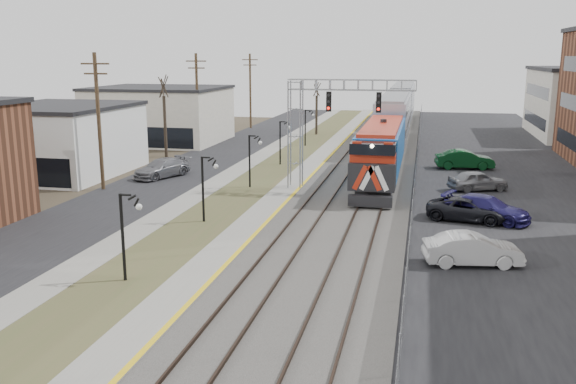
% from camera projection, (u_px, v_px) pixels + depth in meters
% --- Properties ---
extents(ground, '(160.00, 160.00, 0.00)m').
position_uv_depth(ground, '(122.00, 384.00, 18.54)').
color(ground, '#473D2D').
rests_on(ground, ground).
extents(street_west, '(7.00, 120.00, 0.04)m').
position_uv_depth(street_west, '(191.00, 167.00, 54.30)').
color(street_west, black).
rests_on(street_west, ground).
extents(sidewalk, '(2.00, 120.00, 0.08)m').
position_uv_depth(sidewalk, '(239.00, 169.00, 53.35)').
color(sidewalk, gray).
rests_on(sidewalk, ground).
extents(grass_median, '(4.00, 120.00, 0.06)m').
position_uv_depth(grass_median, '(272.00, 171.00, 52.72)').
color(grass_median, '#444C28').
rests_on(grass_median, ground).
extents(platform, '(2.00, 120.00, 0.24)m').
position_uv_depth(platform, '(306.00, 171.00, 52.06)').
color(platform, gray).
rests_on(platform, ground).
extents(ballast_bed, '(8.00, 120.00, 0.20)m').
position_uv_depth(ballast_bed, '(365.00, 174.00, 51.01)').
color(ballast_bed, '#595651').
rests_on(ballast_bed, ground).
extents(parking_lot, '(16.00, 120.00, 0.04)m').
position_uv_depth(parking_lot, '(516.00, 181.00, 48.49)').
color(parking_lot, black).
rests_on(parking_lot, ground).
extents(platform_edge, '(0.24, 120.00, 0.01)m').
position_uv_depth(platform_edge, '(316.00, 170.00, 51.85)').
color(platform_edge, gold).
rests_on(platform_edge, platform).
extents(track_near, '(1.58, 120.00, 0.15)m').
position_uv_depth(track_near, '(341.00, 171.00, 51.39)').
color(track_near, '#2D2119').
rests_on(track_near, ballast_bed).
extents(track_far, '(1.58, 120.00, 0.15)m').
position_uv_depth(track_far, '(383.00, 172.00, 50.65)').
color(track_far, '#2D2119').
rests_on(track_far, ballast_bed).
extents(train, '(3.00, 63.05, 5.33)m').
position_uv_depth(train, '(396.00, 117.00, 69.72)').
color(train, '#155BB2').
rests_on(train, ground).
extents(signal_gantry, '(9.00, 1.07, 8.15)m').
position_uv_depth(signal_gantry, '(319.00, 115.00, 43.72)').
color(signal_gantry, gray).
rests_on(signal_gantry, ground).
extents(lampposts, '(0.14, 62.14, 4.00)m').
position_uv_depth(lampposts, '(205.00, 189.00, 36.37)').
color(lampposts, black).
rests_on(lampposts, ground).
extents(utility_poles, '(0.28, 80.28, 10.00)m').
position_uv_depth(utility_poles, '(99.00, 123.00, 44.32)').
color(utility_poles, '#4C3823').
rests_on(utility_poles, ground).
extents(fence, '(0.04, 120.00, 1.60)m').
position_uv_depth(fence, '(416.00, 167.00, 49.97)').
color(fence, gray).
rests_on(fence, ground).
extents(buildings_west, '(14.00, 67.00, 7.00)m').
position_uv_depth(buildings_west, '(16.00, 148.00, 45.38)').
color(buildings_west, beige).
rests_on(buildings_west, ground).
extents(bare_trees, '(12.30, 42.30, 5.95)m').
position_uv_depth(bare_trees, '(193.00, 132.00, 57.69)').
color(bare_trees, '#382D23').
rests_on(bare_trees, ground).
extents(car_lot_b, '(4.80, 2.39, 1.51)m').
position_uv_depth(car_lot_b, '(472.00, 250.00, 28.88)').
color(car_lot_b, silver).
rests_on(car_lot_b, ground).
extents(car_lot_c, '(5.23, 3.12, 1.36)m').
position_uv_depth(car_lot_c, '(468.00, 210.00, 36.69)').
color(car_lot_c, black).
rests_on(car_lot_c, ground).
extents(car_lot_d, '(5.59, 4.01, 1.50)m').
position_uv_depth(car_lot_d, '(486.00, 209.00, 36.65)').
color(car_lot_d, '#1A164D').
rests_on(car_lot_d, ground).
extents(car_lot_e, '(4.66, 3.25, 1.47)m').
position_uv_depth(car_lot_e, '(478.00, 181.00, 44.85)').
color(car_lot_e, gray).
rests_on(car_lot_e, ground).
extents(car_lot_f, '(5.17, 2.32, 1.65)m').
position_uv_depth(car_lot_f, '(464.00, 160.00, 53.40)').
color(car_lot_f, '#0B3A18').
rests_on(car_lot_f, ground).
extents(car_street_b, '(4.00, 5.61, 1.51)m').
position_uv_depth(car_street_b, '(162.00, 169.00, 49.69)').
color(car_street_b, slate).
rests_on(car_street_b, ground).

